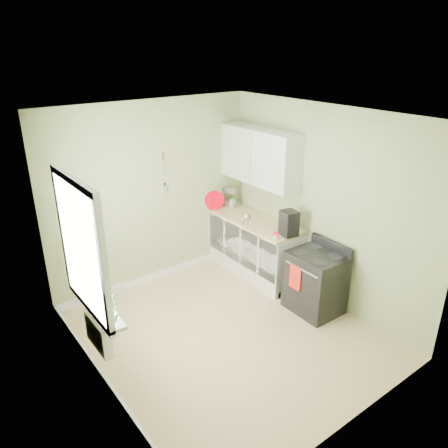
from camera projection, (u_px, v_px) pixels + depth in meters
floor at (228, 334)px, 5.51m from camera, size 3.20×3.60×0.02m
ceiling at (229, 115)px, 4.45m from camera, size 3.20×3.60×0.02m
wall_back at (152, 195)px, 6.31m from camera, size 3.20×0.02×2.70m
wall_left at (92, 279)px, 4.08m from camera, size 0.02×3.60×2.70m
wall_right at (323, 207)px, 5.87m from camera, size 0.02×3.60×2.70m
base_cabinets at (255, 248)px, 6.79m from camera, size 0.60×1.60×0.87m
countertop at (255, 221)px, 6.61m from camera, size 0.64×1.60×0.04m
upper_cabinets at (260, 156)px, 6.38m from camera, size 0.35×1.40×0.80m
window at (81, 248)px, 4.24m from camera, size 0.06×1.14×1.44m
window_sill at (96, 304)px, 4.54m from camera, size 0.18×1.14×0.04m
radiator at (98, 334)px, 4.62m from camera, size 0.12×0.50×0.35m
wall_utensils at (164, 179)px, 6.31m from camera, size 0.02×0.14×0.58m
stove at (316, 282)px, 5.85m from camera, size 0.62×0.70×0.96m
stand_mixer at (229, 197)px, 7.12m from camera, size 0.27×0.33×0.36m
kettle at (246, 219)px, 6.39m from camera, size 0.17×0.10×0.17m
coffee_maker at (289, 224)px, 6.02m from camera, size 0.24×0.26×0.36m
red_tray at (215, 200)px, 6.94m from camera, size 0.31×0.18×0.31m
jar at (276, 236)px, 5.93m from camera, size 0.08×0.08×0.09m
plant_a at (112, 308)px, 4.17m from camera, size 0.19×0.18×0.31m
plant_b at (93, 287)px, 4.50m from camera, size 0.19×0.21×0.32m
plant_c at (82, 276)px, 4.74m from camera, size 0.21×0.21×0.30m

